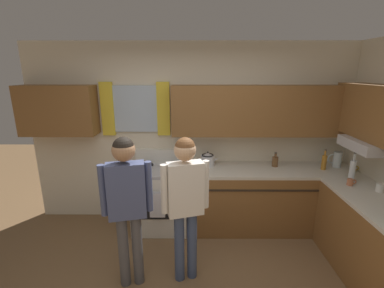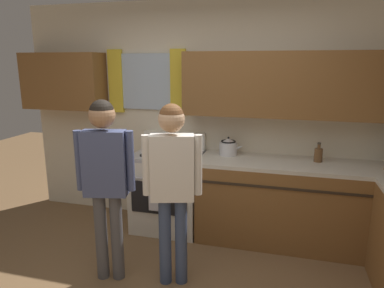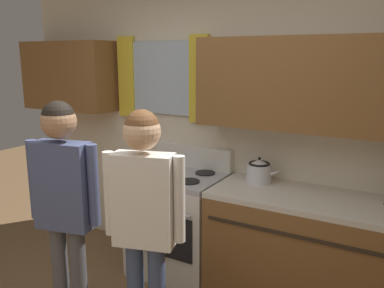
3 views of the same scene
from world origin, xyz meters
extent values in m
cube|color=beige|center=(0.00, 1.90, 1.30)|extent=(4.60, 0.10, 2.60)
cube|color=silver|center=(-0.76, 1.83, 1.69)|extent=(0.61, 0.03, 0.65)
cube|color=yellow|center=(-1.15, 1.82, 1.69)|extent=(0.18, 0.04, 0.75)
cube|color=yellow|center=(-0.36, 1.82, 1.69)|extent=(0.18, 0.04, 0.75)
cube|color=brown|center=(-1.79, 1.69, 1.69)|extent=(1.02, 0.32, 0.68)
cube|color=brown|center=(1.03, 1.69, 1.69)|extent=(2.53, 0.32, 0.68)
cube|color=brown|center=(1.14, 1.54, 0.43)|extent=(2.31, 0.62, 0.86)
cube|color=beige|center=(1.14, 1.54, 0.88)|extent=(2.31, 0.62, 0.04)
cube|color=#2D2319|center=(1.14, 1.23, 0.72)|extent=(2.19, 0.01, 0.02)
cube|color=silver|center=(-0.41, 1.54, 0.43)|extent=(0.76, 0.62, 0.86)
cube|color=black|center=(-0.41, 1.23, 0.48)|extent=(0.64, 0.01, 0.36)
cylinder|color=#ADADB2|center=(-0.41, 1.20, 0.70)|extent=(0.64, 0.02, 0.02)
cube|color=#ADADB2|center=(-0.41, 1.54, 0.88)|extent=(0.76, 0.62, 0.04)
cube|color=silver|center=(-0.41, 1.81, 1.00)|extent=(0.76, 0.08, 0.20)
cylinder|color=black|center=(-0.60, 1.40, 0.91)|extent=(0.17, 0.17, 0.01)
cylinder|color=black|center=(-0.22, 1.40, 0.91)|extent=(0.17, 0.17, 0.01)
cylinder|color=black|center=(-0.60, 1.68, 0.91)|extent=(0.17, 0.17, 0.01)
cylinder|color=black|center=(-0.22, 1.68, 0.91)|extent=(0.17, 0.17, 0.01)
cube|color=silver|center=(-0.41, 1.19, 0.52)|extent=(0.20, 0.02, 0.34)
cylinder|color=silver|center=(0.26, 1.67, 0.97)|extent=(0.20, 0.20, 0.14)
cone|color=silver|center=(0.26, 1.67, 1.06)|extent=(0.18, 0.18, 0.05)
sphere|color=black|center=(0.26, 1.67, 1.09)|extent=(0.02, 0.02, 0.02)
cone|color=silver|center=(0.39, 1.67, 1.00)|extent=(0.09, 0.04, 0.07)
torus|color=black|center=(0.26, 1.67, 1.05)|extent=(0.17, 0.17, 0.02)
cylinder|color=#4C4C51|center=(-0.52, 0.47, 0.40)|extent=(0.11, 0.11, 0.80)
cylinder|color=#4C4C51|center=(-0.66, 0.44, 0.40)|extent=(0.11, 0.11, 0.80)
cube|color=#47517A|center=(-0.59, 0.45, 1.08)|extent=(0.39, 0.23, 0.57)
cylinder|color=#47517A|center=(-0.38, 0.50, 1.10)|extent=(0.07, 0.07, 0.52)
cylinder|color=#47517A|center=(-0.80, 0.40, 1.10)|extent=(0.07, 0.07, 0.52)
sphere|color=#A87A56|center=(-0.59, 0.45, 1.49)|extent=(0.22, 0.22, 0.22)
sphere|color=black|center=(-0.59, 0.45, 1.52)|extent=(0.20, 0.20, 0.20)
cube|color=white|center=(-0.02, 0.53, 1.06)|extent=(0.39, 0.25, 0.56)
cylinder|color=white|center=(0.19, 0.59, 1.09)|extent=(0.07, 0.07, 0.51)
cylinder|color=white|center=(-0.23, 0.47, 1.09)|extent=(0.07, 0.07, 0.51)
sphere|color=#DBAD84|center=(-0.02, 0.53, 1.47)|extent=(0.22, 0.22, 0.22)
sphere|color=brown|center=(-0.02, 0.53, 1.50)|extent=(0.20, 0.20, 0.20)
camera|label=1|loc=(0.06, -1.91, 2.21)|focal=24.83mm
camera|label=2|loc=(0.86, -2.09, 1.92)|focal=32.70mm
camera|label=3|loc=(1.33, -1.26, 1.89)|focal=37.74mm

